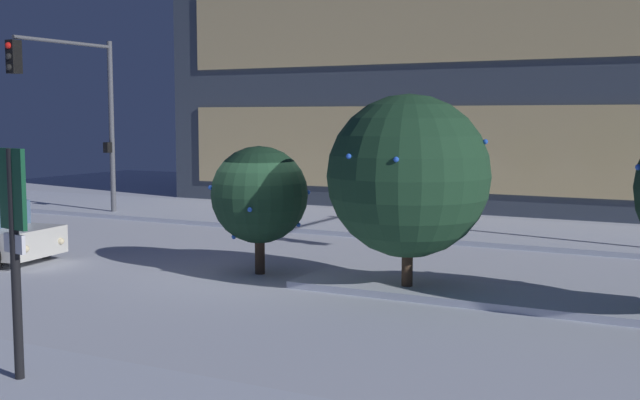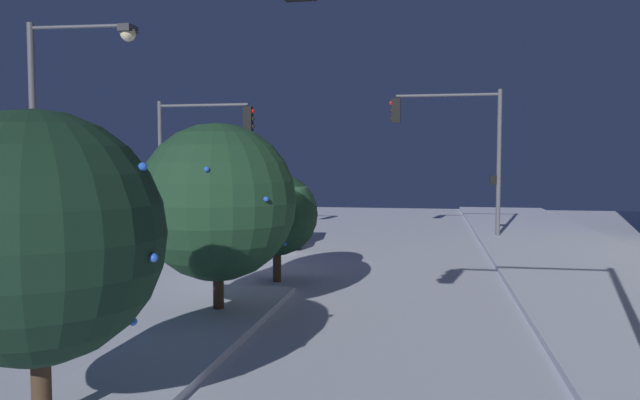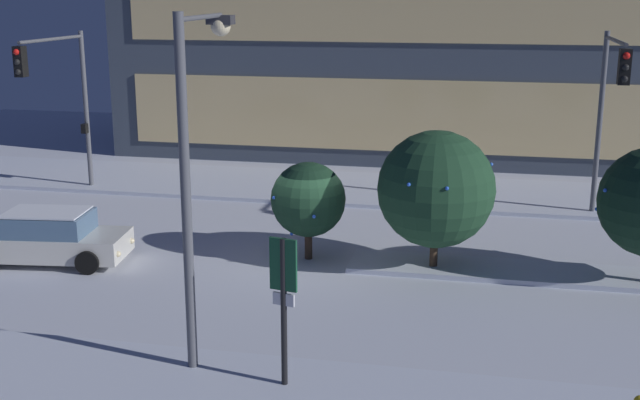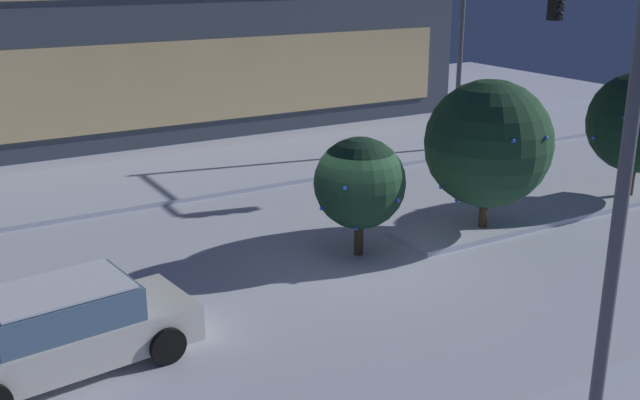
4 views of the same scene
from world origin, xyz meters
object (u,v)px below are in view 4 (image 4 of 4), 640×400
object	(u,v)px
decorated_tree_median	(488,144)
decorated_tree_right_of_median	(360,183)
street_lamp_arched	(573,104)
car_near	(63,330)
traffic_light_corner_far_right	(497,34)
decorated_tree_left_of_median	(638,123)

from	to	relation	value
decorated_tree_median	decorated_tree_right_of_median	xyz separation A→B (m)	(-3.60, 0.30, -0.56)
street_lamp_arched	decorated_tree_right_of_median	world-z (taller)	street_lamp_arched
car_near	decorated_tree_median	bearing A→B (deg)	0.94
traffic_light_corner_far_right	street_lamp_arched	xyz separation A→B (m)	(-9.31, -11.43, 0.37)
decorated_tree_left_of_median	decorated_tree_right_of_median	xyz separation A→B (m)	(-9.15, 0.40, -0.52)
street_lamp_arched	decorated_tree_left_of_median	xyz separation A→B (m)	(9.92, 6.17, -2.44)
street_lamp_arched	decorated_tree_median	size ratio (longest dim) A/B	1.83
street_lamp_arched	decorated_tree_right_of_median	size ratio (longest dim) A/B	2.52
car_near	traffic_light_corner_far_right	distance (m)	17.44
street_lamp_arched	decorated_tree_right_of_median	distance (m)	7.24
street_lamp_arched	decorated_tree_median	world-z (taller)	street_lamp_arched
street_lamp_arched	decorated_tree_left_of_median	world-z (taller)	street_lamp_arched
traffic_light_corner_far_right	decorated_tree_median	world-z (taller)	traffic_light_corner_far_right
traffic_light_corner_far_right	decorated_tree_right_of_median	distance (m)	10.17
car_near	traffic_light_corner_far_right	size ratio (longest dim) A/B	0.75
car_near	decorated_tree_right_of_median	size ratio (longest dim) A/B	1.65
street_lamp_arched	decorated_tree_left_of_median	distance (m)	11.93
decorated_tree_left_of_median	street_lamp_arched	bearing A→B (deg)	-148.13
traffic_light_corner_far_right	street_lamp_arched	bearing A→B (deg)	-39.16
street_lamp_arched	traffic_light_corner_far_right	bearing A→B (deg)	-42.91
decorated_tree_right_of_median	decorated_tree_left_of_median	bearing A→B (deg)	-2.50
street_lamp_arched	decorated_tree_median	distance (m)	8.01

